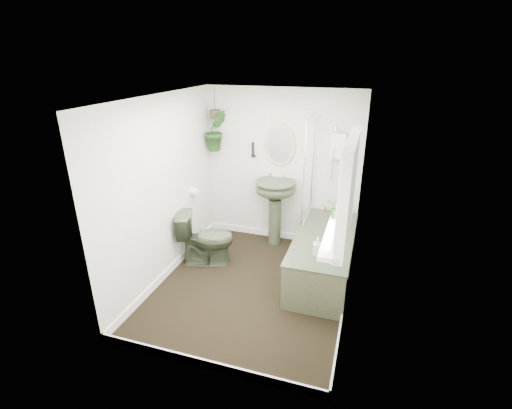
% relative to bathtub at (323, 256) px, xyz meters
% --- Properties ---
extents(floor, '(2.30, 2.80, 0.02)m').
position_rel_bathtub_xyz_m(floor, '(-0.80, -0.50, -0.30)').
color(floor, black).
rests_on(floor, ground).
extents(ceiling, '(2.30, 2.80, 0.02)m').
position_rel_bathtub_xyz_m(ceiling, '(-0.80, -0.50, 2.02)').
color(ceiling, white).
rests_on(ceiling, ground).
extents(wall_back, '(2.30, 0.02, 2.30)m').
position_rel_bathtub_xyz_m(wall_back, '(-0.80, 0.91, 0.86)').
color(wall_back, beige).
rests_on(wall_back, ground).
extents(wall_front, '(2.30, 0.02, 2.30)m').
position_rel_bathtub_xyz_m(wall_front, '(-0.80, -1.91, 0.86)').
color(wall_front, beige).
rests_on(wall_front, ground).
extents(wall_left, '(0.02, 2.80, 2.30)m').
position_rel_bathtub_xyz_m(wall_left, '(-1.96, -0.50, 0.86)').
color(wall_left, beige).
rests_on(wall_left, ground).
extents(wall_right, '(0.02, 2.80, 2.30)m').
position_rel_bathtub_xyz_m(wall_right, '(0.36, -0.50, 0.86)').
color(wall_right, beige).
rests_on(wall_right, ground).
extents(skirting, '(2.30, 2.80, 0.10)m').
position_rel_bathtub_xyz_m(skirting, '(-0.80, -0.50, -0.24)').
color(skirting, white).
rests_on(skirting, floor).
extents(bathtub, '(0.72, 1.72, 0.58)m').
position_rel_bathtub_xyz_m(bathtub, '(0.00, 0.00, 0.00)').
color(bathtub, '#343D29').
rests_on(bathtub, floor).
extents(bath_screen, '(0.04, 0.72, 1.40)m').
position_rel_bathtub_xyz_m(bath_screen, '(-0.33, 0.49, 0.99)').
color(bath_screen, silver).
rests_on(bath_screen, bathtub).
extents(shower_box, '(0.20, 0.10, 0.35)m').
position_rel_bathtub_xyz_m(shower_box, '(0.00, 0.84, 1.26)').
color(shower_box, white).
rests_on(shower_box, wall_back).
extents(oval_mirror, '(0.46, 0.03, 0.62)m').
position_rel_bathtub_xyz_m(oval_mirror, '(-0.83, 0.87, 1.21)').
color(oval_mirror, tan).
rests_on(oval_mirror, wall_back).
extents(wall_sconce, '(0.04, 0.04, 0.22)m').
position_rel_bathtub_xyz_m(wall_sconce, '(-1.23, 0.86, 1.11)').
color(wall_sconce, black).
rests_on(wall_sconce, wall_back).
extents(toilet_roll_holder, '(0.11, 0.11, 0.11)m').
position_rel_bathtub_xyz_m(toilet_roll_holder, '(-1.90, 0.20, 0.61)').
color(toilet_roll_holder, white).
rests_on(toilet_roll_holder, wall_left).
extents(window_recess, '(0.08, 1.00, 0.90)m').
position_rel_bathtub_xyz_m(window_recess, '(0.29, -1.20, 1.36)').
color(window_recess, white).
rests_on(window_recess, wall_right).
extents(window_sill, '(0.18, 1.00, 0.04)m').
position_rel_bathtub_xyz_m(window_sill, '(0.22, -1.20, 0.94)').
color(window_sill, white).
rests_on(window_sill, wall_right).
extents(window_blinds, '(0.01, 0.86, 0.76)m').
position_rel_bathtub_xyz_m(window_blinds, '(0.24, -1.20, 1.36)').
color(window_blinds, white).
rests_on(window_blinds, wall_right).
extents(toilet, '(0.83, 0.63, 0.76)m').
position_rel_bathtub_xyz_m(toilet, '(-1.58, -0.15, 0.09)').
color(toilet, '#343D29').
rests_on(toilet, floor).
extents(pedestal_sink, '(0.69, 0.63, 1.01)m').
position_rel_bathtub_xyz_m(pedestal_sink, '(-0.83, 0.69, 0.22)').
color(pedestal_sink, '#343D29').
rests_on(pedestal_sink, floor).
extents(sill_plant, '(0.25, 0.23, 0.23)m').
position_rel_bathtub_xyz_m(sill_plant, '(0.20, -0.90, 1.08)').
color(sill_plant, black).
rests_on(sill_plant, window_sill).
extents(hanging_plant, '(0.42, 0.41, 0.59)m').
position_rel_bathtub_xyz_m(hanging_plant, '(-1.77, 0.75, 1.38)').
color(hanging_plant, black).
rests_on(hanging_plant, ceiling).
extents(soap_bottle, '(0.11, 0.11, 0.21)m').
position_rel_bathtub_xyz_m(soap_bottle, '(-0.02, -0.49, 0.40)').
color(soap_bottle, black).
rests_on(soap_bottle, bathtub).
extents(hanging_pot, '(0.16, 0.16, 0.12)m').
position_rel_bathtub_xyz_m(hanging_pot, '(-1.77, 0.75, 1.62)').
color(hanging_pot, '#403220').
rests_on(hanging_pot, ceiling).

